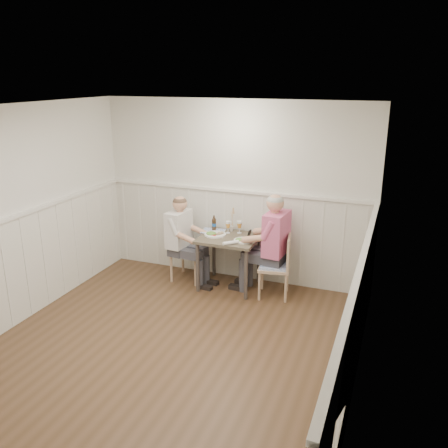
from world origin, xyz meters
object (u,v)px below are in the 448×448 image
Objects in this scene: grass_vase at (231,220)px; man_in_pink at (273,253)px; chair_left at (185,245)px; beer_bottle at (214,224)px; dining_table at (229,244)px; diner_cream at (182,246)px; chair_right at (278,264)px.

man_in_pink is at bearing -20.60° from grass_vase.
beer_bottle reaches higher than chair_left.
dining_table is 0.72m from chair_left.
man_in_pink is 0.80m from grass_vase.
dining_table is 0.63m from man_in_pink.
man_in_pink is at bearing -0.40° from dining_table.
beer_bottle is at bearing -168.61° from grass_vase.
chair_left is 2.54× the size of grass_vase.
chair_left is 1.34m from man_in_pink.
diner_cream is 3.46× the size of grass_vase.
man_in_pink reaches higher than beer_bottle.
man_in_pink reaches higher than chair_left.
beer_bottle reaches higher than dining_table.
dining_table is 0.72m from diner_cream.
beer_bottle is (0.40, 0.16, 0.33)m from chair_left.
beer_bottle is at bearing 33.27° from diner_cream.
chair_right reaches higher than dining_table.
diner_cream is (-1.43, -0.01, 0.08)m from chair_right.
grass_vase reaches higher than dining_table.
man_in_pink is (0.63, -0.00, -0.04)m from dining_table.
diner_cream reaches higher than dining_table.
chair_left is (-0.71, 0.04, -0.12)m from dining_table.
chair_left is 0.54m from beer_bottle.
diner_cream is 5.88× the size of beer_bottle.
chair_left is at bearing 176.41° from dining_table.
diner_cream is at bearing -175.32° from dining_table.
chair_left is at bearing 177.91° from man_in_pink.
dining_table is at bearing 176.25° from chair_right.
chair_right is 0.91× the size of chair_left.
dining_table is 0.93× the size of chair_right.
beer_bottle is (-0.31, 0.20, 0.21)m from dining_table.
beer_bottle is at bearing 166.29° from chair_right.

